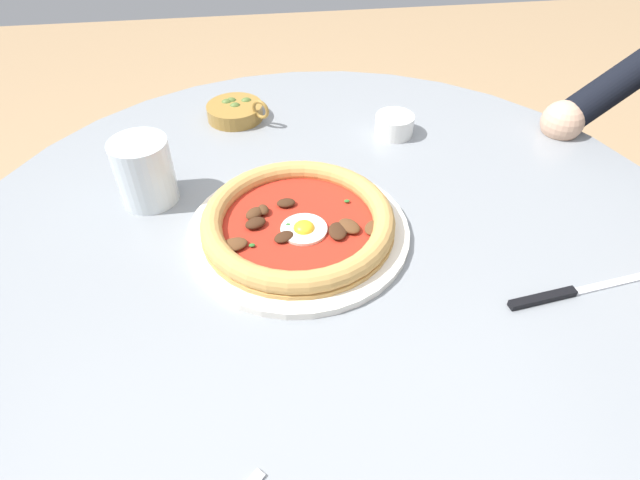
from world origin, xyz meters
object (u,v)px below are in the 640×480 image
(water_glass, at_px, (145,175))
(olive_pan, at_px, (236,111))
(steak_knife, at_px, (565,293))
(dining_table, at_px, (329,323))
(ramekin_capers, at_px, (394,124))
(pizza_on_plate, at_px, (298,224))

(water_glass, height_order, olive_pan, water_glass)
(steak_knife, height_order, olive_pan, olive_pan)
(dining_table, relative_size, water_glass, 10.94)
(steak_knife, relative_size, ramekin_capers, 3.24)
(pizza_on_plate, relative_size, water_glass, 3.12)
(ramekin_capers, bearing_deg, pizza_on_plate, -128.64)
(pizza_on_plate, distance_m, water_glass, 0.23)
(pizza_on_plate, relative_size, ramekin_capers, 4.56)
(water_glass, xyz_separation_m, steak_knife, (0.50, -0.25, -0.04))
(dining_table, bearing_deg, olive_pan, 109.21)
(dining_table, height_order, water_glass, water_glass)
(pizza_on_plate, bearing_deg, ramekin_capers, 51.36)
(water_glass, distance_m, olive_pan, 0.25)
(dining_table, relative_size, pizza_on_plate, 3.51)
(pizza_on_plate, xyz_separation_m, ramekin_capers, (0.18, 0.23, 0.00))
(dining_table, relative_size, ramekin_capers, 15.98)
(dining_table, xyz_separation_m, pizza_on_plate, (-0.04, 0.02, 0.19))
(dining_table, distance_m, pizza_on_plate, 0.20)
(dining_table, height_order, ramekin_capers, ramekin_capers)
(dining_table, bearing_deg, ramekin_capers, 59.79)
(dining_table, distance_m, olive_pan, 0.40)
(pizza_on_plate, height_order, olive_pan, olive_pan)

